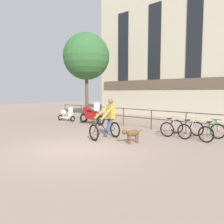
{
  "coord_description": "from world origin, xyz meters",
  "views": [
    {
      "loc": [
        6.01,
        -4.72,
        2.0
      ],
      "look_at": [
        -0.7,
        2.86,
        1.05
      ],
      "focal_mm": 35.0,
      "sensor_mm": 36.0,
      "label": 1
    }
  ],
  "objects_px": {
    "parked_bicycle_mid_right": "(212,132)",
    "parked_bicycle_mid_left": "(191,130)",
    "dog": "(131,133)",
    "cyclist_with_bike": "(107,121)",
    "parked_bicycle_near_lamp": "(172,127)",
    "parked_scooter": "(66,114)",
    "parked_motorcycle": "(92,115)"
  },
  "relations": [
    {
      "from": "dog",
      "to": "parked_scooter",
      "type": "bearing_deg",
      "value": -177.42
    },
    {
      "from": "cyclist_with_bike",
      "to": "parked_motorcycle",
      "type": "bearing_deg",
      "value": 156.27
    },
    {
      "from": "parked_scooter",
      "to": "parked_bicycle_near_lamp",
      "type": "bearing_deg",
      "value": -95.08
    },
    {
      "from": "cyclist_with_bike",
      "to": "parked_scooter",
      "type": "bearing_deg",
      "value": 169.73
    },
    {
      "from": "parked_bicycle_near_lamp",
      "to": "parked_bicycle_mid_right",
      "type": "bearing_deg",
      "value": 177.51
    },
    {
      "from": "dog",
      "to": "parked_motorcycle",
      "type": "relative_size",
      "value": 0.54
    },
    {
      "from": "parked_bicycle_mid_left",
      "to": "parked_bicycle_mid_right",
      "type": "bearing_deg",
      "value": -172.96
    },
    {
      "from": "dog",
      "to": "parked_bicycle_mid_right",
      "type": "relative_size",
      "value": 0.79
    },
    {
      "from": "dog",
      "to": "parked_motorcycle",
      "type": "xyz_separation_m",
      "value": [
        -4.85,
        2.47,
        0.16
      ]
    },
    {
      "from": "cyclist_with_bike",
      "to": "parked_bicycle_near_lamp",
      "type": "distance_m",
      "value": 3.08
    },
    {
      "from": "cyclist_with_bike",
      "to": "parked_bicycle_mid_left",
      "type": "distance_m",
      "value": 3.64
    },
    {
      "from": "dog",
      "to": "parked_bicycle_mid_left",
      "type": "bearing_deg",
      "value": 83.53
    },
    {
      "from": "cyclist_with_bike",
      "to": "parked_bicycle_near_lamp",
      "type": "relative_size",
      "value": 1.49
    },
    {
      "from": "cyclist_with_bike",
      "to": "dog",
      "type": "xyz_separation_m",
      "value": [
        1.28,
        -0.04,
        -0.36
      ]
    },
    {
      "from": "parked_bicycle_mid_left",
      "to": "parked_scooter",
      "type": "bearing_deg",
      "value": 8.84
    },
    {
      "from": "parked_bicycle_mid_left",
      "to": "parked_bicycle_mid_right",
      "type": "relative_size",
      "value": 1.0
    },
    {
      "from": "parked_motorcycle",
      "to": "parked_bicycle_mid_left",
      "type": "relative_size",
      "value": 1.47
    },
    {
      "from": "dog",
      "to": "parked_bicycle_mid_left",
      "type": "height_order",
      "value": "parked_bicycle_mid_left"
    },
    {
      "from": "cyclist_with_bike",
      "to": "parked_motorcycle",
      "type": "distance_m",
      "value": 4.32
    },
    {
      "from": "dog",
      "to": "parked_bicycle_mid_right",
      "type": "distance_m",
      "value": 3.37
    },
    {
      "from": "parked_motorcycle",
      "to": "parked_bicycle_mid_left",
      "type": "height_order",
      "value": "parked_motorcycle"
    },
    {
      "from": "parked_bicycle_mid_left",
      "to": "parked_scooter",
      "type": "distance_m",
      "value": 8.55
    },
    {
      "from": "cyclist_with_bike",
      "to": "parked_bicycle_near_lamp",
      "type": "bearing_deg",
      "value": 66.74
    },
    {
      "from": "parked_bicycle_near_lamp",
      "to": "parked_scooter",
      "type": "relative_size",
      "value": 0.86
    },
    {
      "from": "dog",
      "to": "parked_bicycle_mid_right",
      "type": "height_order",
      "value": "parked_bicycle_mid_right"
    },
    {
      "from": "dog",
      "to": "parked_motorcycle",
      "type": "height_order",
      "value": "parked_motorcycle"
    },
    {
      "from": "parked_bicycle_near_lamp",
      "to": "parked_bicycle_mid_left",
      "type": "height_order",
      "value": "same"
    },
    {
      "from": "parked_bicycle_near_lamp",
      "to": "parked_bicycle_mid_right",
      "type": "distance_m",
      "value": 1.76
    },
    {
      "from": "parked_bicycle_mid_right",
      "to": "parked_bicycle_mid_left",
      "type": "bearing_deg",
      "value": 7.46
    },
    {
      "from": "dog",
      "to": "cyclist_with_bike",
      "type": "bearing_deg",
      "value": -161.38
    },
    {
      "from": "parked_bicycle_mid_left",
      "to": "parked_bicycle_mid_right",
      "type": "distance_m",
      "value": 0.88
    },
    {
      "from": "parked_motorcycle",
      "to": "parked_scooter",
      "type": "distance_m",
      "value": 2.41
    }
  ]
}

